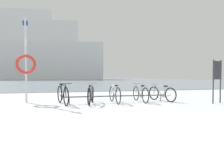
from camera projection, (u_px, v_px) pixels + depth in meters
name	position (u px, v px, depth m)	size (l,w,h in m)	color
ground	(64.00, 80.00, 56.67)	(80.00, 132.00, 0.08)	silver
bike_rack	(117.00, 96.00, 8.42)	(4.39, 0.19, 0.31)	#4C5156
bicycle_0	(63.00, 95.00, 7.90)	(0.54, 1.71, 0.85)	black
bicycle_1	(91.00, 95.00, 8.11)	(0.59, 1.67, 0.80)	black
bicycle_2	(115.00, 94.00, 8.40)	(0.46, 1.66, 0.80)	black
bicycle_3	(140.00, 94.00, 8.68)	(0.46, 1.69, 0.78)	black
bicycle_4	(162.00, 93.00, 9.02)	(0.63, 1.59, 0.74)	black
info_sign	(217.00, 74.00, 8.23)	(0.54, 0.19, 1.78)	#33383D
rescue_post	(26.00, 63.00, 8.44)	(0.83, 0.13, 3.57)	silver
ferry_ship	(18.00, 51.00, 67.44)	(56.41, 16.01, 28.37)	white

